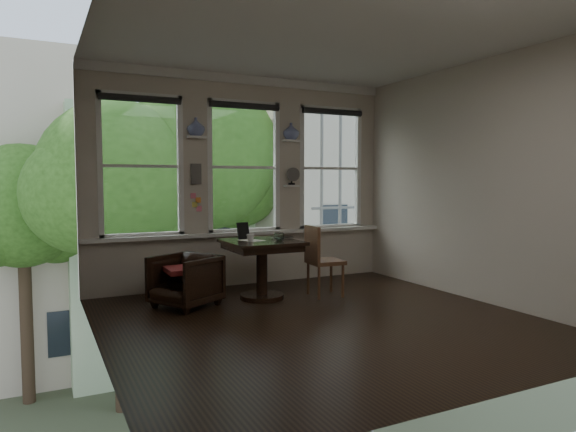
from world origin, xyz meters
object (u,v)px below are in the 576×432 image
table (262,270)px  armchair_left (185,281)px  laptop (283,238)px  mug (250,238)px  side_chair_right (325,261)px

table → armchair_left: 0.99m
table → laptop: laptop is taller
table → armchair_left: size_ratio=1.30×
table → mug: 0.46m
table → side_chair_right: side_chair_right is taller
side_chair_right → mug: bearing=85.4°
table → mug: bearing=-162.4°
table → armchair_left: (-0.99, 0.01, -0.06)m
side_chair_right → mug: (-0.99, 0.16, 0.34)m
armchair_left → mug: size_ratio=6.79×
armchair_left → mug: bearing=55.3°
armchair_left → mug: (0.81, -0.07, 0.48)m
laptop → armchair_left: bearing=-167.7°
armchair_left → mug: 0.95m
table → laptop: bearing=0.4°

